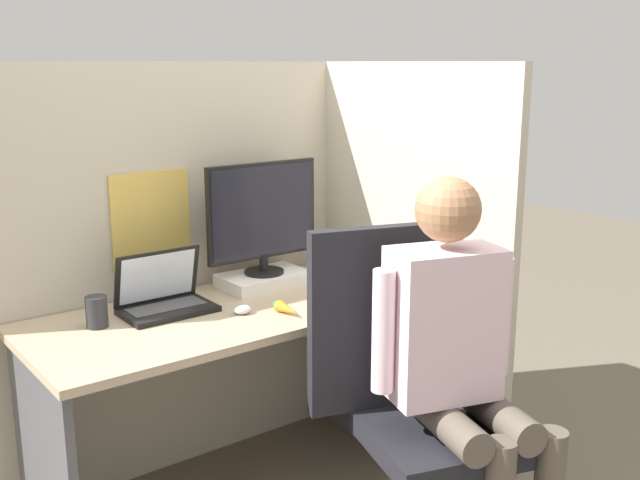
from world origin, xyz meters
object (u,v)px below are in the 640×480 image
(carrot_toy, at_px, (287,309))
(pen_cup, at_px, (97,312))
(paper_box, at_px, (264,279))
(stapler, at_px, (358,274))
(person, at_px, (460,351))
(laptop, at_px, (165,299))
(monitor, at_px, (263,215))
(office_chair, at_px, (409,396))
(coffee_mug, at_px, (337,262))

(carrot_toy, distance_m, pen_cup, 0.66)
(paper_box, xyz_separation_m, stapler, (0.36, -0.17, -0.00))
(person, bearing_deg, laptop, 119.60)
(monitor, xyz_separation_m, laptop, (-0.47, -0.06, -0.25))
(paper_box, xyz_separation_m, laptop, (-0.47, -0.05, 0.02))
(carrot_toy, distance_m, person, 0.67)
(carrot_toy, relative_size, office_chair, 0.12)
(person, bearing_deg, carrot_toy, 107.97)
(laptop, height_order, carrot_toy, laptop)
(coffee_mug, bearing_deg, monitor, 173.49)
(monitor, xyz_separation_m, stapler, (0.36, -0.17, -0.27))
(monitor, height_order, coffee_mug, monitor)
(carrot_toy, bearing_deg, pen_cup, 153.58)
(paper_box, bearing_deg, carrot_toy, -110.87)
(monitor, bearing_deg, carrot_toy, -110.72)
(monitor, relative_size, laptop, 1.52)
(coffee_mug, xyz_separation_m, pen_cup, (-1.08, -0.03, 0.00))
(laptop, bearing_deg, person, -60.40)
(carrot_toy, height_order, person, person)
(office_chair, bearing_deg, paper_box, 91.23)
(office_chair, bearing_deg, stapler, 62.98)
(laptop, distance_m, office_chair, 0.94)
(carrot_toy, relative_size, coffee_mug, 1.32)
(carrot_toy, bearing_deg, stapler, 21.26)
(person, bearing_deg, pen_cup, 130.51)
(stapler, distance_m, pen_cup, 1.09)
(monitor, bearing_deg, laptop, -172.98)
(laptop, xyz_separation_m, carrot_toy, (0.33, -0.31, -0.02))
(coffee_mug, bearing_deg, laptop, -178.78)
(monitor, bearing_deg, person, -86.01)
(paper_box, height_order, laptop, laptop)
(monitor, bearing_deg, paper_box, -90.00)
(stapler, relative_size, coffee_mug, 1.29)
(office_chair, xyz_separation_m, pen_cup, (-0.74, 0.77, 0.23))
(carrot_toy, bearing_deg, coffee_mug, 33.47)
(carrot_toy, xyz_separation_m, person, (0.21, -0.64, -0.01))
(stapler, xyz_separation_m, carrot_toy, (-0.49, -0.19, -0.00))
(laptop, relative_size, carrot_toy, 2.47)
(stapler, bearing_deg, pen_cup, 174.74)
(pen_cup, bearing_deg, paper_box, 5.35)
(carrot_toy, height_order, pen_cup, pen_cup)
(carrot_toy, bearing_deg, laptop, 137.14)
(monitor, distance_m, office_chair, 0.96)
(paper_box, xyz_separation_m, carrot_toy, (-0.14, -0.36, -0.00))
(paper_box, distance_m, carrot_toy, 0.39)
(laptop, relative_size, stapler, 2.52)
(stapler, relative_size, carrot_toy, 0.98)
(monitor, distance_m, stapler, 0.48)
(paper_box, height_order, person, person)
(stapler, distance_m, person, 0.88)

